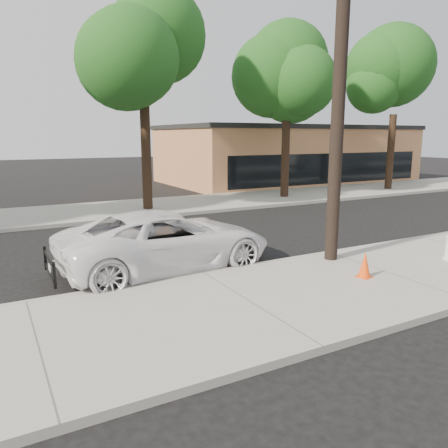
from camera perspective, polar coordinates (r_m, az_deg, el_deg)
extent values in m
plane|color=black|center=(12.72, -6.94, -4.38)|extent=(120.00, 120.00, 0.00)
cube|color=gray|center=(9.05, 3.42, -10.49)|extent=(90.00, 4.40, 0.15)
cube|color=gray|center=(20.67, -15.76, 1.62)|extent=(90.00, 5.00, 0.15)
cube|color=#9E9B93|center=(10.86, -2.79, -6.68)|extent=(90.00, 0.12, 0.16)
cube|color=#AB7047|center=(34.24, 8.20, 8.91)|extent=(18.00, 10.00, 4.00)
cylinder|color=black|center=(11.93, 14.81, 16.85)|extent=(0.34, 0.34, 9.00)
cylinder|color=black|center=(20.28, -10.12, 8.66)|extent=(0.44, 0.44, 4.75)
sphere|color=#1C4C15|center=(20.49, -10.53, 19.82)|extent=(4.80, 4.80, 4.80)
sphere|color=#1C4C15|center=(20.49, -8.36, 23.53)|extent=(3.84, 3.84, 3.84)
cylinder|color=black|center=(24.31, 8.02, 8.74)|extent=(0.44, 0.44, 4.40)
sphere|color=#1C4C15|center=(24.42, 8.26, 17.33)|extent=(4.35, 4.35, 4.35)
sphere|color=#1C4C15|center=(24.58, 10.14, 19.96)|extent=(3.48, 3.48, 3.48)
cylinder|color=black|center=(29.65, 20.93, 8.77)|extent=(0.44, 0.44, 4.60)
sphere|color=#1C4C15|center=(29.77, 21.47, 16.18)|extent=(4.65, 4.65, 4.65)
sphere|color=#1C4C15|center=(30.09, 23.17, 18.38)|extent=(3.72, 3.72, 3.72)
imported|color=white|center=(11.49, -7.44, -2.11)|extent=(5.75, 2.93, 1.55)
cube|color=#FF4A0D|center=(10.99, 17.81, -6.56)|extent=(0.38, 0.38, 0.02)
cone|color=#FF4A0D|center=(10.90, 17.91, -5.05)|extent=(0.34, 0.34, 0.62)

